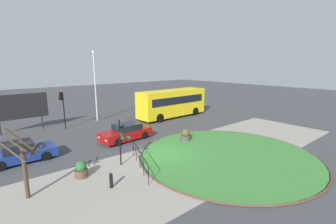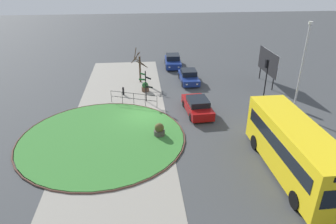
{
  "view_description": "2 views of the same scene",
  "coord_description": "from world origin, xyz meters",
  "px_view_note": "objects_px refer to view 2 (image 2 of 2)",
  "views": [
    {
      "loc": [
        -9.92,
        -12.55,
        6.4
      ],
      "look_at": [
        2.38,
        2.03,
        2.51
      ],
      "focal_mm": 25.09,
      "sensor_mm": 36.0,
      "label": 1
    },
    {
      "loc": [
        23.52,
        -0.21,
        11.78
      ],
      "look_at": [
        3.46,
        1.7,
        1.98
      ],
      "focal_mm": 32.71,
      "sensor_mm": 36.0,
      "label": 2
    }
  ],
  "objects_px": {
    "car_trailing": "(173,61)",
    "lamppost_tall": "(302,67)",
    "traffic_light_near": "(266,70)",
    "bus_yellow": "(294,149)",
    "billboard_left": "(268,62)",
    "car_near_lane": "(197,106)",
    "planter_kerbside": "(145,87)",
    "signpost_directional": "(146,84)",
    "bollard_foreground": "(123,91)",
    "car_far_lane": "(189,77)",
    "planter_near_signpost": "(159,130)",
    "street_tree_bare": "(139,66)"
  },
  "relations": [
    {
      "from": "lamppost_tall",
      "to": "planter_kerbside",
      "type": "distance_m",
      "value": 14.66
    },
    {
      "from": "traffic_light_near",
      "to": "street_tree_bare",
      "type": "bearing_deg",
      "value": 55.19
    },
    {
      "from": "bus_yellow",
      "to": "car_trailing",
      "type": "bearing_deg",
      "value": -168.8
    },
    {
      "from": "traffic_light_near",
      "to": "planter_kerbside",
      "type": "relative_size",
      "value": 3.77
    },
    {
      "from": "car_far_lane",
      "to": "traffic_light_near",
      "type": "bearing_deg",
      "value": 54.11
    },
    {
      "from": "bus_yellow",
      "to": "billboard_left",
      "type": "distance_m",
      "value": 15.96
    },
    {
      "from": "car_far_lane",
      "to": "billboard_left",
      "type": "bearing_deg",
      "value": 80.13
    },
    {
      "from": "planter_kerbside",
      "to": "street_tree_bare",
      "type": "distance_m",
      "value": 3.13
    },
    {
      "from": "signpost_directional",
      "to": "car_trailing",
      "type": "height_order",
      "value": "signpost_directional"
    },
    {
      "from": "bollard_foreground",
      "to": "street_tree_bare",
      "type": "xyz_separation_m",
      "value": [
        -3.53,
        1.69,
        1.39
      ]
    },
    {
      "from": "bollard_foreground",
      "to": "planter_kerbside",
      "type": "relative_size",
      "value": 0.85
    },
    {
      "from": "bus_yellow",
      "to": "car_near_lane",
      "type": "distance_m",
      "value": 9.95
    },
    {
      "from": "bus_yellow",
      "to": "car_near_lane",
      "type": "xyz_separation_m",
      "value": [
        -8.95,
        -4.2,
        -1.12
      ]
    },
    {
      "from": "traffic_light_near",
      "to": "bollard_foreground",
      "type": "bearing_deg",
      "value": 71.7
    },
    {
      "from": "traffic_light_near",
      "to": "lamppost_tall",
      "type": "height_order",
      "value": "lamppost_tall"
    },
    {
      "from": "planter_near_signpost",
      "to": "planter_kerbside",
      "type": "height_order",
      "value": "planter_near_signpost"
    },
    {
      "from": "car_near_lane",
      "to": "lamppost_tall",
      "type": "relative_size",
      "value": 0.58
    },
    {
      "from": "car_trailing",
      "to": "planter_near_signpost",
      "type": "relative_size",
      "value": 4.08
    },
    {
      "from": "bollard_foreground",
      "to": "planter_near_signpost",
      "type": "height_order",
      "value": "planter_near_signpost"
    },
    {
      "from": "car_near_lane",
      "to": "car_trailing",
      "type": "height_order",
      "value": "car_trailing"
    },
    {
      "from": "car_near_lane",
      "to": "planter_kerbside",
      "type": "bearing_deg",
      "value": 34.44
    },
    {
      "from": "signpost_directional",
      "to": "street_tree_bare",
      "type": "xyz_separation_m",
      "value": [
        -5.37,
        -0.52,
        0.06
      ]
    },
    {
      "from": "planter_near_signpost",
      "to": "signpost_directional",
      "type": "bearing_deg",
      "value": -173.06
    },
    {
      "from": "billboard_left",
      "to": "car_trailing",
      "type": "bearing_deg",
      "value": -128.11
    },
    {
      "from": "traffic_light_near",
      "to": "billboard_left",
      "type": "height_order",
      "value": "traffic_light_near"
    },
    {
      "from": "car_near_lane",
      "to": "car_far_lane",
      "type": "xyz_separation_m",
      "value": [
        -7.73,
        0.46,
        -0.04
      ]
    },
    {
      "from": "car_far_lane",
      "to": "street_tree_bare",
      "type": "relative_size",
      "value": 1.13
    },
    {
      "from": "car_trailing",
      "to": "lamppost_tall",
      "type": "xyz_separation_m",
      "value": [
        14.56,
        8.9,
        3.52
      ]
    },
    {
      "from": "bollard_foreground",
      "to": "bus_yellow",
      "type": "relative_size",
      "value": 0.09
    },
    {
      "from": "car_far_lane",
      "to": "traffic_light_near",
      "type": "height_order",
      "value": "traffic_light_near"
    },
    {
      "from": "car_trailing",
      "to": "signpost_directional",
      "type": "bearing_deg",
      "value": -16.87
    },
    {
      "from": "car_far_lane",
      "to": "car_trailing",
      "type": "relative_size",
      "value": 0.97
    },
    {
      "from": "billboard_left",
      "to": "car_near_lane",
      "type": "bearing_deg",
      "value": -54.16
    },
    {
      "from": "bus_yellow",
      "to": "traffic_light_near",
      "type": "distance_m",
      "value": 12.33
    },
    {
      "from": "traffic_light_near",
      "to": "planter_kerbside",
      "type": "distance_m",
      "value": 11.94
    },
    {
      "from": "traffic_light_near",
      "to": "lamppost_tall",
      "type": "relative_size",
      "value": 0.47
    },
    {
      "from": "signpost_directional",
      "to": "car_far_lane",
      "type": "xyz_separation_m",
      "value": [
        -4.87,
        4.81,
        -1.14
      ]
    },
    {
      "from": "signpost_directional",
      "to": "traffic_light_near",
      "type": "relative_size",
      "value": 0.82
    },
    {
      "from": "bollard_foreground",
      "to": "lamppost_tall",
      "type": "xyz_separation_m",
      "value": [
        5.72,
        14.8,
        3.78
      ]
    },
    {
      "from": "signpost_directional",
      "to": "car_trailing",
      "type": "relative_size",
      "value": 0.7
    },
    {
      "from": "traffic_light_near",
      "to": "lamppost_tall",
      "type": "bearing_deg",
      "value": -175.21
    },
    {
      "from": "signpost_directional",
      "to": "car_near_lane",
      "type": "distance_m",
      "value": 5.33
    },
    {
      "from": "planter_kerbside",
      "to": "signpost_directional",
      "type": "bearing_deg",
      "value": 0.21
    },
    {
      "from": "bus_yellow",
      "to": "car_near_lane",
      "type": "relative_size",
      "value": 2.03
    },
    {
      "from": "lamppost_tall",
      "to": "planter_near_signpost",
      "type": "height_order",
      "value": "lamppost_tall"
    },
    {
      "from": "car_trailing",
      "to": "planter_kerbside",
      "type": "distance_m",
      "value": 8.89
    },
    {
      "from": "bus_yellow",
      "to": "signpost_directional",
      "type": "bearing_deg",
      "value": -145.09
    },
    {
      "from": "bollard_foreground",
      "to": "planter_near_signpost",
      "type": "xyz_separation_m",
      "value": [
        8.38,
        3.0,
        0.05
      ]
    },
    {
      "from": "car_trailing",
      "to": "planter_near_signpost",
      "type": "xyz_separation_m",
      "value": [
        17.22,
        -2.9,
        -0.21
      ]
    },
    {
      "from": "bus_yellow",
      "to": "billboard_left",
      "type": "xyz_separation_m",
      "value": [
        -15.31,
        4.46,
        0.64
      ]
    }
  ]
}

